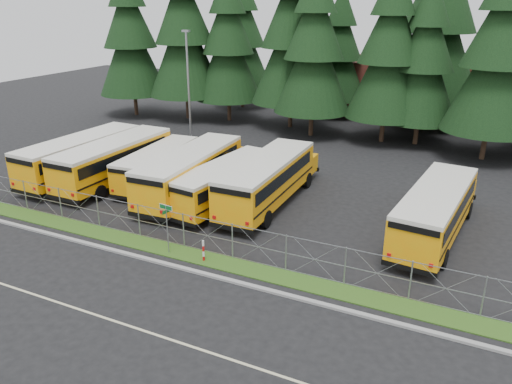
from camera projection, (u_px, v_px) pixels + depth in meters
ground at (210, 243)px, 27.84m from camera, size 120.00×120.00×0.00m
curb at (178, 267)px, 25.21m from camera, size 50.00×0.25×0.12m
grass_verge at (193, 256)px, 26.40m from camera, size 50.00×1.40×0.06m
road_lane_line at (113, 321)px, 21.11m from camera, size 50.00×0.12×0.01m
chainlink_fence at (199, 234)px, 26.63m from camera, size 44.00×0.10×2.00m
brick_building at (428, 88)px, 57.97m from camera, size 22.00×10.00×6.00m
bus_0 at (86, 157)px, 37.54m from camera, size 3.37×12.26×3.19m
bus_1 at (118, 161)px, 36.59m from camera, size 3.03×12.14×3.17m
bus_2 at (160, 166)px, 36.50m from camera, size 3.16×10.20×2.63m
bus_3 at (194, 173)px, 34.13m from camera, size 3.36×12.28×3.19m
bus_4 at (228, 183)px, 32.77m from camera, size 3.78×10.94×2.81m
bus_5 at (270, 181)px, 32.61m from camera, size 3.10×12.23×3.19m
bus_east at (436, 212)px, 27.98m from camera, size 3.84×11.87×3.06m
street_sign at (167, 219)px, 25.97m from camera, size 0.84×0.55×2.81m
striped_bollard at (203, 251)px, 25.67m from camera, size 0.11×0.11×1.20m
light_standard at (188, 82)px, 46.05m from camera, size 0.70×0.35×10.14m
conifer_0 at (130, 40)px, 55.56m from camera, size 7.64×7.64×16.90m
conifer_1 at (184, 35)px, 53.64m from camera, size 8.20×8.20×18.12m
conifer_2 at (228, 46)px, 53.06m from camera, size 7.26×7.26×16.04m
conifer_3 at (292, 38)px, 49.78m from camera, size 8.16×8.16×18.04m
conifer_4 at (314, 50)px, 46.83m from camera, size 7.41×7.41×16.38m
conifer_5 at (389, 54)px, 44.69m from camera, size 7.31×7.31×16.17m
conifer_6 at (424, 63)px, 44.14m from camera, size 6.73×6.73×14.89m
conifer_7 at (499, 57)px, 39.35m from camera, size 7.64×7.64×16.90m
conifer_10 at (242, 40)px, 60.02m from camera, size 7.33×7.33×16.21m
conifer_11 at (340, 53)px, 55.04m from camera, size 6.43×6.43×14.22m
conifer_12 at (438, 21)px, 49.24m from camera, size 9.61×9.61×21.24m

